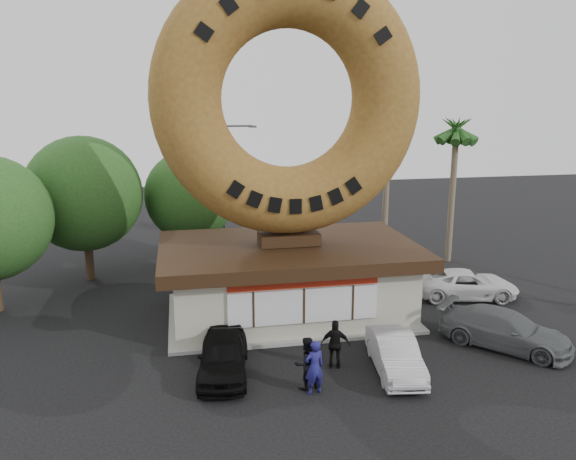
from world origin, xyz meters
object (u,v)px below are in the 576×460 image
(car_grey, at_px, (505,329))
(giant_donut, at_px, (289,99))
(car_silver, at_px, (395,354))
(donut_shop, at_px, (289,277))
(person_center, at_px, (306,363))
(person_right, at_px, (335,344))
(person_left, at_px, (314,367))
(street_lamp, at_px, (226,184))
(car_white, at_px, (467,284))
(car_black, at_px, (223,355))

(car_grey, bearing_deg, giant_donut, 104.00)
(car_silver, bearing_deg, car_grey, 19.99)
(donut_shop, distance_m, person_center, 6.67)
(donut_shop, bearing_deg, giant_donut, 90.00)
(donut_shop, bearing_deg, person_right, -82.95)
(person_left, xyz_separation_m, person_right, (1.17, 1.61, -0.03))
(giant_donut, height_order, person_left, giant_donut)
(person_left, height_order, person_center, person_left)
(donut_shop, relative_size, street_lamp, 1.40)
(person_right, bearing_deg, car_white, -128.13)
(giant_donut, bearing_deg, person_right, -82.97)
(car_black, bearing_deg, giant_donut, 64.07)
(person_center, relative_size, person_right, 1.01)
(giant_donut, relative_size, car_black, 2.70)
(person_right, height_order, car_grey, person_right)
(giant_donut, relative_size, car_grey, 2.27)
(car_black, xyz_separation_m, car_grey, (10.99, 0.12, 0.01))
(car_white, bearing_deg, car_black, 125.77)
(car_white, bearing_deg, car_silver, 147.55)
(car_black, bearing_deg, car_grey, 8.20)
(car_grey, bearing_deg, car_white, 33.47)
(car_black, height_order, car_grey, car_grey)
(car_black, distance_m, car_white, 13.48)
(person_left, relative_size, car_grey, 0.37)
(person_left, bearing_deg, car_silver, -177.52)
(person_center, xyz_separation_m, car_silver, (3.38, 0.57, -0.25))
(person_left, relative_size, person_right, 1.03)
(car_grey, xyz_separation_m, car_white, (1.30, 5.42, -0.05))
(car_silver, xyz_separation_m, car_white, (6.26, 6.50, 0.01))
(car_grey, bearing_deg, person_right, 140.16)
(street_lamp, height_order, person_right, street_lamp)
(person_center, distance_m, car_grey, 8.51)
(street_lamp, height_order, car_silver, street_lamp)
(giant_donut, xyz_separation_m, car_grey, (7.64, -4.94, -8.74))
(car_grey, bearing_deg, donut_shop, 104.09)
(person_right, distance_m, car_grey, 6.99)
(giant_donut, distance_m, street_lamp, 11.33)
(giant_donut, relative_size, car_silver, 2.81)
(donut_shop, distance_m, person_right, 5.43)
(donut_shop, height_order, giant_donut, giant_donut)
(person_center, distance_m, car_silver, 3.44)
(giant_donut, height_order, car_white, giant_donut)
(street_lamp, distance_m, person_right, 15.95)
(donut_shop, xyz_separation_m, person_right, (0.66, -5.32, -0.86))
(person_center, xyz_separation_m, person_right, (1.37, 1.25, -0.01))
(person_right, distance_m, car_silver, 2.14)
(donut_shop, relative_size, car_black, 2.67)
(giant_donut, xyz_separation_m, car_white, (8.93, 0.48, -8.79))
(donut_shop, relative_size, person_left, 5.99)
(person_right, xyz_separation_m, car_grey, (6.98, 0.40, -0.18))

